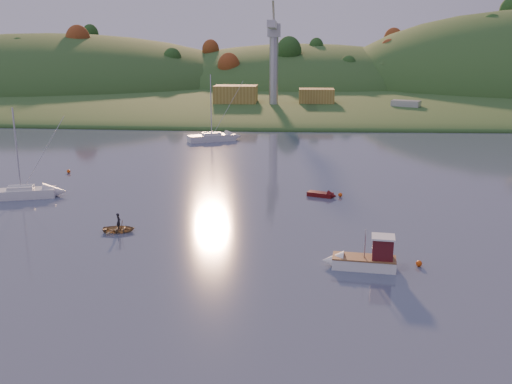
# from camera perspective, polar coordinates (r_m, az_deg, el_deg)

# --- Properties ---
(ground) EXTENTS (500.00, 500.00, 0.00)m
(ground) POSITION_cam_1_polar(r_m,az_deg,el_deg) (32.70, -10.77, -17.85)
(ground) COLOR #3A4460
(ground) RESTS_ON ground
(far_shore) EXTENTS (620.00, 220.00, 1.50)m
(far_shore) POSITION_cam_1_polar(r_m,az_deg,el_deg) (257.34, 2.29, 10.59)
(far_shore) COLOR #26471C
(far_shore) RESTS_ON ground
(shore_slope) EXTENTS (640.00, 150.00, 7.00)m
(shore_slope) POSITION_cam_1_polar(r_m,az_deg,el_deg) (192.57, 1.69, 9.30)
(shore_slope) COLOR #26471C
(shore_slope) RESTS_ON ground
(hill_left) EXTENTS (170.00, 140.00, 44.00)m
(hill_left) POSITION_cam_1_polar(r_m,az_deg,el_deg) (247.40, -19.59, 9.63)
(hill_left) COLOR #26471C
(hill_left) RESTS_ON ground
(hill_center) EXTENTS (140.00, 120.00, 36.00)m
(hill_center) POSITION_cam_1_polar(r_m,az_deg,el_deg) (237.28, 4.59, 10.23)
(hill_center) COLOR #26471C
(hill_center) RESTS_ON ground
(hillside_trees) EXTENTS (280.00, 50.00, 32.00)m
(hillside_trees) POSITION_cam_1_polar(r_m,az_deg,el_deg) (212.48, 1.91, 9.78)
(hillside_trees) COLOR #1B4B1B
(hillside_trees) RESTS_ON ground
(wharf) EXTENTS (42.00, 16.00, 2.40)m
(wharf) POSITION_cam_1_polar(r_m,az_deg,el_deg) (149.53, 2.95, 8.25)
(wharf) COLOR slate
(wharf) RESTS_ON ground
(shed_west) EXTENTS (11.00, 8.00, 4.80)m
(shed_west) POSITION_cam_1_polar(r_m,az_deg,el_deg) (150.98, -2.04, 9.69)
(shed_west) COLOR olive
(shed_west) RESTS_ON wharf
(shed_east) EXTENTS (9.00, 7.00, 4.00)m
(shed_east) POSITION_cam_1_polar(r_m,az_deg,el_deg) (151.28, 6.05, 9.48)
(shed_east) COLOR olive
(shed_east) RESTS_ON wharf
(dock_crane) EXTENTS (3.20, 28.00, 20.30)m
(dock_crane) POSITION_cam_1_polar(r_m,az_deg,el_deg) (145.14, 1.78, 14.40)
(dock_crane) COLOR #B7B7BC
(dock_crane) RESTS_ON wharf
(fishing_boat) EXTENTS (6.05, 2.55, 3.75)m
(fishing_boat) POSITION_cam_1_polar(r_m,az_deg,el_deg) (46.57, 10.29, -6.55)
(fishing_boat) COLOR white
(fishing_boat) RESTS_ON ground
(sailboat_near) EXTENTS (7.93, 4.32, 10.54)m
(sailboat_near) POSITION_cam_1_polar(r_m,az_deg,el_deg) (72.01, -22.42, -0.01)
(sailboat_near) COLOR white
(sailboat_near) RESTS_ON ground
(sailboat_far) EXTENTS (9.07, 6.24, 12.21)m
(sailboat_far) POSITION_cam_1_polar(r_m,az_deg,el_deg) (106.81, -4.46, 5.50)
(sailboat_far) COLOR silver
(sailboat_far) RESTS_ON ground
(canoe) EXTENTS (3.31, 2.56, 0.63)m
(canoe) POSITION_cam_1_polar(r_m,az_deg,el_deg) (56.22, -13.53, -3.58)
(canoe) COLOR tan
(canoe) RESTS_ON ground
(paddler) EXTENTS (0.46, 0.63, 1.60)m
(paddler) POSITION_cam_1_polar(r_m,az_deg,el_deg) (56.07, -13.56, -3.11)
(paddler) COLOR black
(paddler) RESTS_ON ground
(red_tender) EXTENTS (3.71, 2.42, 1.20)m
(red_tender) POSITION_cam_1_polar(r_m,az_deg,el_deg) (67.58, 6.98, -0.30)
(red_tender) COLOR #530B0D
(red_tender) RESTS_ON ground
(work_vessel) EXTENTS (16.80, 11.68, 4.08)m
(work_vessel) POSITION_cam_1_polar(r_m,az_deg,el_deg) (148.05, 14.72, 7.84)
(work_vessel) COLOR slate
(work_vessel) RESTS_ON ground
(buoy_0) EXTENTS (0.50, 0.50, 0.50)m
(buoy_0) POSITION_cam_1_polar(r_m,az_deg,el_deg) (48.22, 15.99, -6.89)
(buoy_0) COLOR #DA4B0B
(buoy_0) RESTS_ON ground
(buoy_1) EXTENTS (0.50, 0.50, 0.50)m
(buoy_1) POSITION_cam_1_polar(r_m,az_deg,el_deg) (67.90, 8.43, -0.27)
(buoy_1) COLOR #DA4B0B
(buoy_1) RESTS_ON ground
(buoy_2) EXTENTS (0.50, 0.50, 0.50)m
(buoy_2) POSITION_cam_1_polar(r_m,az_deg,el_deg) (83.93, -18.23, 1.98)
(buoy_2) COLOR #DA4B0B
(buoy_2) RESTS_ON ground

